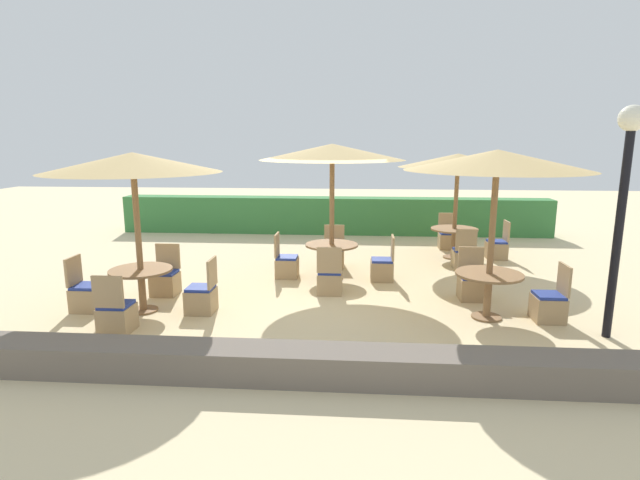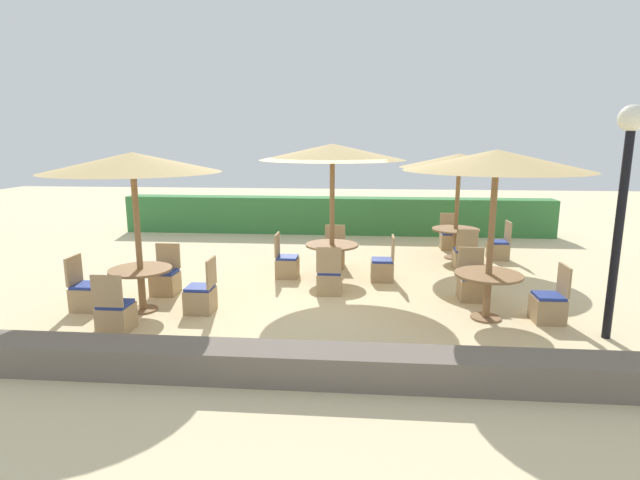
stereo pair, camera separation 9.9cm
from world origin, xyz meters
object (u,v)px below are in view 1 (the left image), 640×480
at_px(lamp_post, 625,177).
at_px(patio_chair_front_right_north, 472,285).
at_px(patio_chair_back_right_north, 448,239).
at_px(patio_chair_front_left_north, 165,281).
at_px(round_table_back_right, 454,234).
at_px(patio_chair_front_left_west, 87,295).
at_px(patio_chair_center_east, 383,268).
at_px(round_table_center, 332,251).
at_px(patio_chair_center_south, 330,280).
at_px(patio_chair_front_left_east, 202,297).
at_px(parasol_front_right, 497,161).
at_px(patio_chair_back_right_south, 463,257).
at_px(patio_chair_center_west, 286,265).
at_px(patio_chair_back_right_east, 497,248).
at_px(parasol_front_left, 133,163).
at_px(patio_chair_front_left_south, 116,315).
at_px(parasol_back_right, 458,161).
at_px(patio_chair_center_north, 334,255).
at_px(patio_chair_front_right_east, 549,305).
at_px(round_table_front_left, 141,278).
at_px(parasol_center, 332,152).
at_px(round_table_front_right, 489,283).

height_order(lamp_post, patio_chair_front_right_north, lamp_post).
height_order(patio_chair_back_right_north, patio_chair_front_left_north, same).
distance_m(round_table_back_right, patio_chair_front_left_west, 8.18).
relative_size(patio_chair_center_east, patio_chair_front_left_west, 1.00).
bearing_deg(round_table_center, patio_chair_front_left_west, -150.65).
height_order(patio_chair_center_south, patio_chair_front_left_east, same).
xyz_separation_m(parasol_front_right, patio_chair_back_right_south, (0.26, 3.18, -2.27)).
bearing_deg(patio_chair_center_west, parasol_front_right, 58.70).
xyz_separation_m(patio_chair_front_right_north, patio_chair_back_right_east, (1.31, 3.22, 0.00)).
bearing_deg(patio_chair_front_left_west, parasol_front_right, 91.06).
xyz_separation_m(parasol_front_right, patio_chair_front_left_west, (-6.69, -0.12, -2.27)).
height_order(parasol_front_left, patio_chair_front_left_south, parasol_front_left).
height_order(parasol_back_right, patio_chair_front_left_west, parasol_back_right).
bearing_deg(patio_chair_front_right_north, patio_chair_front_left_south, 19.57).
height_order(patio_chair_center_north, patio_chair_back_right_east, same).
bearing_deg(patio_chair_center_east, patio_chair_back_right_east, -53.72).
distance_m(patio_chair_front_right_east, patio_chair_front_left_north, 6.71).
bearing_deg(round_table_front_left, patio_chair_front_left_south, -89.75).
height_order(patio_chair_front_right_north, parasol_back_right, parasol_back_right).
bearing_deg(round_table_front_left, patio_chair_center_east, 28.10).
height_order(round_table_back_right, parasol_front_left, parasol_front_left).
bearing_deg(patio_chair_center_south, parasol_front_right, -23.00).
bearing_deg(patio_chair_front_right_north, patio_chair_front_left_west, 9.42).
bearing_deg(patio_chair_center_east, parasol_back_right, -40.75).
relative_size(lamp_post, patio_chair_center_east, 3.57).
relative_size(patio_chair_center_west, patio_chair_center_south, 1.00).
distance_m(parasol_center, round_table_front_right, 3.96).
distance_m(round_table_front_right, patio_chair_front_left_west, 6.70).
xyz_separation_m(patio_chair_center_east, parasol_front_right, (1.59, -2.11, 2.27)).
xyz_separation_m(round_table_center, parasol_back_right, (2.88, 2.07, 1.77)).
height_order(parasol_front_right, patio_chair_front_right_east, parasol_front_right).
relative_size(parasol_front_right, patio_chair_front_left_north, 3.06).
distance_m(patio_chair_front_right_east, patio_chair_front_left_south, 6.75).
height_order(patio_chair_center_east, patio_chair_back_right_north, same).
height_order(patio_chair_back_right_south, patio_chair_back_right_north, same).
bearing_deg(patio_chair_center_south, round_table_front_right, -23.00).
bearing_deg(patio_chair_front_left_east, patio_chair_center_east, -54.96).
distance_m(patio_chair_center_south, parasol_front_left, 4.00).
relative_size(lamp_post, patio_chair_front_left_west, 3.57).
distance_m(parasol_back_right, round_table_front_left, 7.57).
xyz_separation_m(patio_chair_center_west, patio_chair_front_left_north, (-2.09, -1.35, 0.00)).
xyz_separation_m(patio_chair_center_east, round_table_back_right, (1.82, 2.11, 0.33)).
relative_size(patio_chair_center_south, parasol_front_left, 0.33).
bearing_deg(patio_chair_front_left_south, patio_chair_back_right_south, 35.20).
distance_m(parasol_center, patio_chair_front_left_north, 4.06).
bearing_deg(patio_chair_back_right_east, parasol_center, 117.66).
height_order(patio_chair_center_west, patio_chair_back_right_south, same).
xyz_separation_m(round_table_center, patio_chair_front_left_east, (-2.06, -2.23, -0.32)).
height_order(round_table_center, patio_chair_back_right_east, patio_chair_back_right_east).
distance_m(parasol_center, patio_chair_front_right_east, 4.83).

